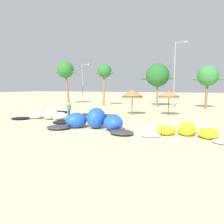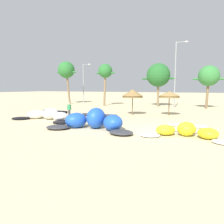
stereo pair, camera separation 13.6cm
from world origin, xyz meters
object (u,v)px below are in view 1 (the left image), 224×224
at_px(beach_umbrella_middle, 169,94).
at_px(palm_leftmost, 65,70).
at_px(lamppost_west_center, 175,72).
at_px(person_near_kites, 69,110).
at_px(kite_far_left, 48,115).
at_px(lamppost_west, 83,81).
at_px(palm_center_left, 208,76).
at_px(palm_left, 105,72).
at_px(kite_left_of_center, 186,131).
at_px(beach_umbrella_near_van, 132,93).
at_px(kite_left, 94,121).
at_px(palm_left_of_gap, 158,75).

relative_size(beach_umbrella_middle, palm_leftmost, 0.34).
bearing_deg(lamppost_west_center, person_near_kites, -117.78).
relative_size(kite_far_left, person_near_kites, 4.67).
height_order(lamppost_west, lamppost_west_center, lamppost_west_center).
xyz_separation_m(beach_umbrella_middle, lamppost_west_center, (-0.72, 10.29, 3.31)).
bearing_deg(palm_center_left, palm_left, -174.56).
bearing_deg(kite_far_left, palm_left, 96.65).
height_order(kite_left_of_center, beach_umbrella_near_van, beach_umbrella_near_van).
relative_size(person_near_kites, palm_center_left, 0.25).
distance_m(kite_left, lamppost_west_center, 21.73).
distance_m(palm_leftmost, palm_center_left, 25.75).
relative_size(beach_umbrella_near_van, person_near_kites, 1.87).
relative_size(kite_left, lamppost_west_center, 0.71).
bearing_deg(lamppost_west_center, lamppost_west, 168.54).
distance_m(kite_left_of_center, palm_left_of_gap, 23.27).
bearing_deg(kite_left, beach_umbrella_middle, 69.45).
height_order(palm_left, lamppost_west_center, lamppost_west_center).
bearing_deg(kite_left_of_center, lamppost_west, 133.28).
height_order(kite_far_left, beach_umbrella_middle, beach_umbrella_middle).
bearing_deg(kite_left, kite_far_left, 160.48).
relative_size(palm_left, lamppost_west, 0.90).
xyz_separation_m(beach_umbrella_middle, person_near_kites, (-9.43, -6.24, -1.62)).
relative_size(kite_far_left, beach_umbrella_middle, 2.68).
bearing_deg(palm_left_of_gap, palm_left, -164.44).
bearing_deg(palm_left_of_gap, kite_far_left, -109.13).
xyz_separation_m(kite_left_of_center, lamppost_west, (-23.14, 24.57, 4.30)).
bearing_deg(lamppost_west, lamppost_west_center, -11.46).
bearing_deg(palm_leftmost, beach_umbrella_near_van, -32.16).
relative_size(kite_left, palm_left_of_gap, 1.00).
bearing_deg(lamppost_west, palm_leftmost, -106.96).
relative_size(person_near_kites, palm_left_of_gap, 0.22).
xyz_separation_m(beach_umbrella_near_van, palm_left_of_gap, (0.27, 12.60, 2.77)).
bearing_deg(palm_left_of_gap, lamppost_west_center, -20.92).
xyz_separation_m(beach_umbrella_middle, lamppost_west, (-20.32, 14.27, 2.22)).
xyz_separation_m(palm_left_of_gap, lamppost_west, (-16.55, 2.81, -0.64)).
height_order(beach_umbrella_middle, person_near_kites, beach_umbrella_middle).
xyz_separation_m(beach_umbrella_near_van, lamppost_west, (-16.28, 15.41, 2.13)).
bearing_deg(palm_left, beach_umbrella_middle, -35.52).
bearing_deg(beach_umbrella_near_van, palm_left, 130.17).
relative_size(palm_leftmost, palm_left_of_gap, 1.14).
bearing_deg(palm_leftmost, lamppost_west, 73.04).
distance_m(kite_left_of_center, person_near_kites, 12.90).
xyz_separation_m(kite_left, kite_left_of_center, (6.78, 0.28, -0.26)).
bearing_deg(kite_left, palm_left, 113.82).
distance_m(palm_leftmost, lamppost_west, 4.95).
height_order(beach_umbrella_near_van, palm_left, palm_left).
xyz_separation_m(kite_far_left, kite_left_of_center, (13.41, -2.07, -0.08)).
bearing_deg(palm_leftmost, kite_left_of_center, -39.58).
distance_m(kite_left_of_center, lamppost_west_center, 21.58).
xyz_separation_m(person_near_kites, palm_leftmost, (-12.22, 16.16, 5.81)).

